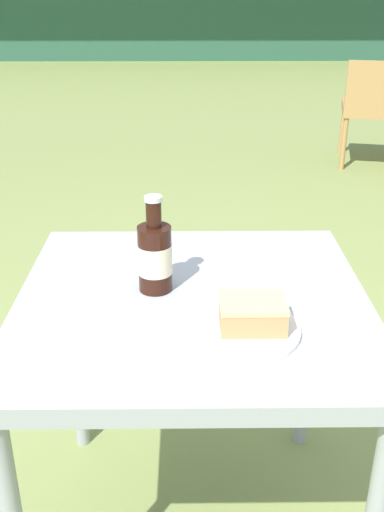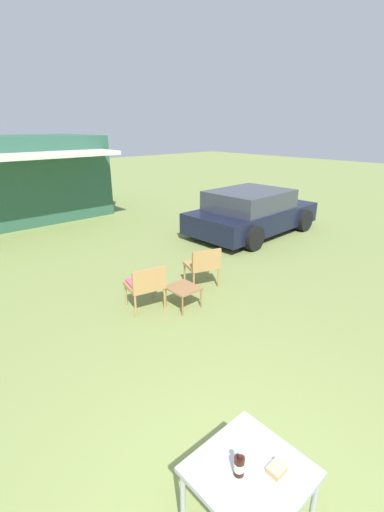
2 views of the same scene
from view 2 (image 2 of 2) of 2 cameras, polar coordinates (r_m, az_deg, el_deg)
parked_car at (r=9.95m, az=9.90°, el=7.20°), size 4.00×2.23×1.24m
wicker_chair_cushioned at (r=5.71m, az=-7.75°, el=-4.53°), size 0.67×0.62×0.79m
wicker_chair_plain at (r=6.45m, az=1.87°, el=-1.30°), size 0.70×0.66×0.79m
garden_side_table at (r=5.78m, az=-1.46°, el=-5.58°), size 0.47×0.49×0.37m
patio_table at (r=2.85m, az=9.60°, el=-32.63°), size 0.75×0.73×0.69m
cake_on_plate at (r=2.78m, az=13.76°, el=-31.63°), size 0.25×0.25×0.07m
cola_bottle_near at (r=2.70m, az=7.86°, el=-31.25°), size 0.07×0.07×0.21m
fork at (r=2.76m, az=12.88°, el=-32.81°), size 0.18×0.01×0.01m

